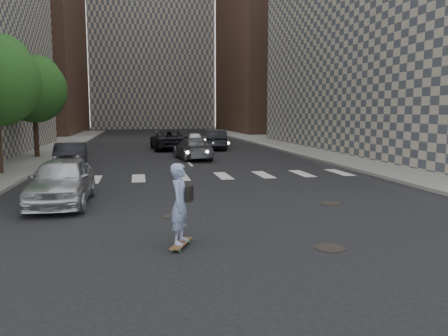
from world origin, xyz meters
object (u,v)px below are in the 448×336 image
object	(u,v)px
traffic_car_d	(195,139)
silver_sedan	(62,181)
skateboarder	(181,204)
traffic_car_b	(193,149)
traffic_car_c	(168,140)
traffic_car_e	(216,140)
tree_c	(35,87)
traffic_car_a	(71,156)

from	to	relation	value
traffic_car_d	silver_sedan	bearing A→B (deg)	79.62
skateboarder	traffic_car_b	distance (m)	18.69
traffic_car_c	traffic_car_d	xyz separation A→B (m)	(2.66, 3.69, -0.16)
traffic_car_c	traffic_car_e	bearing A→B (deg)	172.56
tree_c	traffic_car_d	distance (m)	15.12
traffic_car_c	skateboarder	bearing A→B (deg)	83.81
tree_c	traffic_car_b	xyz separation A→B (m)	(9.95, -2.39, -3.96)
tree_c	traffic_car_e	size ratio (longest dim) A/B	1.39
skateboarder	traffic_car_a	size ratio (longest dim) A/B	0.44
traffic_car_d	traffic_car_a	bearing A→B (deg)	67.16
silver_sedan	traffic_car_a	world-z (taller)	silver_sedan
tree_c	skateboarder	bearing A→B (deg)	-70.56
skateboarder	silver_sedan	world-z (taller)	skateboarder
skateboarder	traffic_car_e	bearing A→B (deg)	101.68
traffic_car_b	traffic_car_c	xyz separation A→B (m)	(-1.04, 7.56, 0.11)
silver_sedan	traffic_car_e	size ratio (longest dim) A/B	0.96
skateboarder	traffic_car_a	xyz separation A→B (m)	(-4.42, 14.76, -0.29)
silver_sedan	traffic_car_d	distance (m)	25.45
skateboarder	traffic_car_a	world-z (taller)	skateboarder
tree_c	traffic_car_c	size ratio (longest dim) A/B	1.16
traffic_car_b	traffic_car_c	distance (m)	7.63
tree_c	traffic_car_c	bearing A→B (deg)	30.14
traffic_car_b	traffic_car_e	bearing A→B (deg)	-117.95
tree_c	skateboarder	size ratio (longest dim) A/B	3.44
traffic_car_b	traffic_car_d	size ratio (longest dim) A/B	1.27
traffic_car_a	tree_c	bearing A→B (deg)	-69.04
silver_sedan	traffic_car_e	xyz separation A→B (m)	(8.82, 20.28, 0.00)
tree_c	skateboarder	xyz separation A→B (m)	(7.37, -20.90, -3.64)
silver_sedan	traffic_car_b	bearing A→B (deg)	65.75
tree_c	traffic_car_e	world-z (taller)	tree_c
traffic_car_a	traffic_car_b	distance (m)	7.94
skateboarder	traffic_car_b	bearing A→B (deg)	105.57
tree_c	traffic_car_a	xyz separation A→B (m)	(2.95, -6.14, -3.93)
silver_sedan	traffic_car_a	xyz separation A→B (m)	(-1.00, 9.28, -0.06)
traffic_car_c	traffic_car_d	distance (m)	4.55
tree_c	traffic_car_b	distance (m)	10.98
tree_c	silver_sedan	distance (m)	16.38
skateboarder	silver_sedan	distance (m)	6.46
traffic_car_c	traffic_car_e	world-z (taller)	traffic_car_c
traffic_car_a	traffic_car_d	world-z (taller)	traffic_car_a
traffic_car_e	traffic_car_b	bearing A→B (deg)	76.53
traffic_car_c	traffic_car_d	world-z (taller)	traffic_car_c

